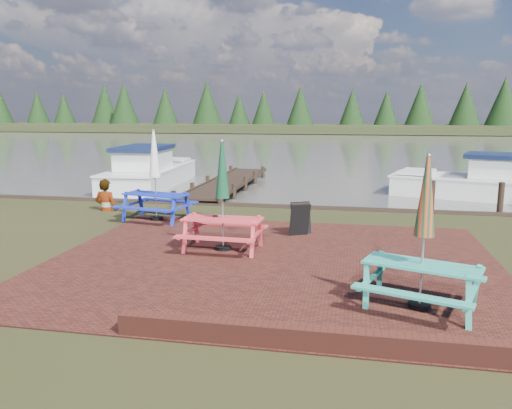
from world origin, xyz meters
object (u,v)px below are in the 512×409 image
object	(u,v)px
picnic_table_teal	(422,257)
boat_near	(491,184)
jetty	(228,182)
picnic_table_red	(223,213)
person	(105,179)
picnic_table_blue	(156,189)
boat_jetty	(150,173)
chalkboard	(300,219)

from	to	relation	value
picnic_table_teal	boat_near	distance (m)	12.65
jetty	boat_near	size ratio (longest dim) A/B	1.27
picnic_table_teal	picnic_table_red	xyz separation A→B (m)	(-3.82, 2.61, 0.01)
boat_near	person	world-z (taller)	person
picnic_table_red	boat_near	distance (m)	12.21
person	jetty	bearing A→B (deg)	-109.67
picnic_table_blue	boat_jetty	bearing A→B (deg)	125.51
picnic_table_red	boat_jetty	size ratio (longest dim) A/B	0.35
picnic_table_teal	picnic_table_blue	world-z (taller)	picnic_table_blue
boat_jetty	person	distance (m)	6.39
chalkboard	jetty	xyz separation A→B (m)	(-3.83, 7.93, -0.30)
boat_near	picnic_table_teal	bearing A→B (deg)	178.43
person	chalkboard	bearing A→B (deg)	164.28
picnic_table_teal	boat_near	size ratio (longest dim) A/B	0.33
picnic_table_red	person	world-z (taller)	picnic_table_red
picnic_table_teal	picnic_table_blue	distance (m)	8.29
picnic_table_red	chalkboard	size ratio (longest dim) A/B	2.97
jetty	boat_near	world-z (taller)	boat_near
chalkboard	boat_jetty	world-z (taller)	boat_jetty
boat_near	person	distance (m)	13.74
picnic_table_teal	boat_jetty	distance (m)	15.82
boat_near	picnic_table_red	bearing A→B (deg)	157.06
picnic_table_red	picnic_table_blue	size ratio (longest dim) A/B	0.96
picnic_table_red	person	bearing A→B (deg)	143.86
picnic_table_red	jetty	world-z (taller)	picnic_table_red
picnic_table_blue	boat_near	bearing A→B (deg)	44.32
picnic_table_red	boat_jetty	distance (m)	11.51
picnic_table_teal	boat_jetty	size ratio (longest dim) A/B	0.34
jetty	person	xyz separation A→B (m)	(-2.36, -5.96, 0.86)
boat_jetty	person	xyz separation A→B (m)	(1.21, -6.25, 0.58)
picnic_table_teal	picnic_table_blue	size ratio (longest dim) A/B	0.95
chalkboard	boat_near	distance (m)	9.95
picnic_table_red	boat_jetty	xyz separation A→B (m)	(-5.88, 9.88, -0.45)
picnic_table_teal	boat_near	world-z (taller)	picnic_table_teal
jetty	boat_near	distance (m)	10.11
picnic_table_teal	picnic_table_red	distance (m)	4.63
picnic_table_blue	boat_near	distance (m)	12.43
boat_jetty	boat_near	xyz separation A→B (m)	(13.68, -0.49, -0.04)
picnic_table_blue	chalkboard	world-z (taller)	picnic_table_blue
picnic_table_teal	picnic_table_blue	bearing A→B (deg)	160.42
chalkboard	person	world-z (taller)	person
boat_jetty	person	size ratio (longest dim) A/B	3.55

